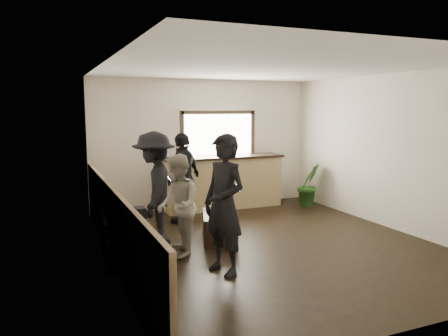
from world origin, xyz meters
name	(u,v)px	position (x,y,z in m)	size (l,w,h in m)	color
ground	(269,243)	(0.00, 0.00, 0.00)	(5.00, 6.00, 0.01)	black
room_shell	(228,156)	(-0.74, 0.00, 1.47)	(5.01, 6.01, 2.80)	silver
bar_counter	(222,179)	(0.30, 2.70, 0.64)	(2.70, 0.68, 2.13)	tan
sofa	(129,229)	(-2.15, 0.60, 0.32)	(2.16, 0.84, 0.63)	black
coffee_table	(219,226)	(-0.65, 0.56, 0.22)	(0.54, 0.98, 0.43)	black
cup_a	(213,209)	(-0.71, 0.72, 0.48)	(0.13, 0.13, 0.10)	silver
cup_b	(226,212)	(-0.58, 0.43, 0.48)	(0.10, 0.10, 0.09)	silver
potted_plant	(309,184)	(2.15, 2.10, 0.49)	(0.53, 0.43, 0.97)	#2D6623
person_a	(224,205)	(-1.17, -0.87, 0.93)	(0.65, 0.79, 1.86)	black
person_b	(178,206)	(-1.53, 0.02, 0.76)	(0.68, 0.82, 1.52)	#B5B2A3
person_c	(154,188)	(-1.70, 0.74, 0.91)	(0.99, 1.32, 1.82)	black
person_d	(184,178)	(-0.87, 1.81, 0.86)	(1.04, 0.98, 1.73)	black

